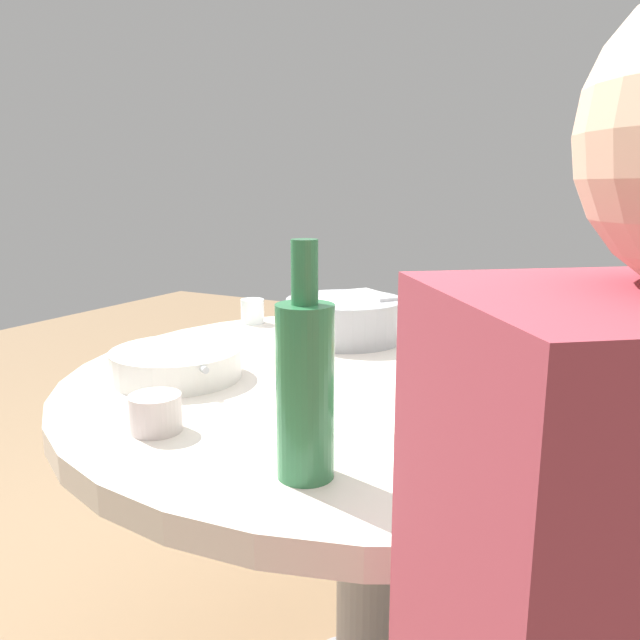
{
  "coord_description": "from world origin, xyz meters",
  "views": [
    {
      "loc": [
        1.07,
        0.46,
        1.11
      ],
      "look_at": [
        -0.01,
        -0.12,
        0.84
      ],
      "focal_mm": 34.89,
      "sensor_mm": 36.0,
      "label": 1
    }
  ],
  "objects_px": {
    "rice_bowl": "(345,318)",
    "soup_bowl": "(176,364)",
    "dish_greens": "(458,420)",
    "tea_cup_near": "(156,413)",
    "tea_cup_side": "(252,311)",
    "dish_tofu_braise": "(573,382)",
    "green_bottle": "(305,385)",
    "tea_cup_far": "(322,307)",
    "round_dining_table": "(374,431)",
    "dish_noodles": "(511,334)"
  },
  "relations": [
    {
      "from": "rice_bowl",
      "to": "tea_cup_far",
      "type": "relative_size",
      "value": 3.96
    },
    {
      "from": "soup_bowl",
      "to": "tea_cup_side",
      "type": "distance_m",
      "value": 0.49
    },
    {
      "from": "soup_bowl",
      "to": "dish_tofu_braise",
      "type": "distance_m",
      "value": 0.72
    },
    {
      "from": "green_bottle",
      "to": "tea_cup_near",
      "type": "distance_m",
      "value": 0.28
    },
    {
      "from": "dish_tofu_braise",
      "to": "tea_cup_side",
      "type": "xyz_separation_m",
      "value": [
        -0.2,
        -0.82,
        0.01
      ]
    },
    {
      "from": "soup_bowl",
      "to": "dish_greens",
      "type": "xyz_separation_m",
      "value": [
        0.02,
        0.55,
        -0.0
      ]
    },
    {
      "from": "tea_cup_near",
      "to": "tea_cup_side",
      "type": "distance_m",
      "value": 0.75
    },
    {
      "from": "dish_greens",
      "to": "tea_cup_near",
      "type": "distance_m",
      "value": 0.45
    },
    {
      "from": "dish_greens",
      "to": "tea_cup_near",
      "type": "bearing_deg",
      "value": -63.31
    },
    {
      "from": "dish_noodles",
      "to": "tea_cup_near",
      "type": "relative_size",
      "value": 3.15
    },
    {
      "from": "rice_bowl",
      "to": "dish_noodles",
      "type": "xyz_separation_m",
      "value": [
        -0.16,
        0.35,
        -0.03
      ]
    },
    {
      "from": "tea_cup_far",
      "to": "tea_cup_side",
      "type": "distance_m",
      "value": 0.2
    },
    {
      "from": "dish_greens",
      "to": "soup_bowl",
      "type": "bearing_deg",
      "value": -91.75
    },
    {
      "from": "rice_bowl",
      "to": "soup_bowl",
      "type": "distance_m",
      "value": 0.45
    },
    {
      "from": "green_bottle",
      "to": "tea_cup_side",
      "type": "xyz_separation_m",
      "value": [
        -0.7,
        -0.57,
        -0.09
      ]
    },
    {
      "from": "dish_greens",
      "to": "green_bottle",
      "type": "xyz_separation_m",
      "value": [
        0.22,
        -0.13,
        0.1
      ]
    },
    {
      "from": "rice_bowl",
      "to": "dish_greens",
      "type": "xyz_separation_m",
      "value": [
        0.44,
        0.4,
        -0.03
      ]
    },
    {
      "from": "rice_bowl",
      "to": "soup_bowl",
      "type": "relative_size",
      "value": 1.13
    },
    {
      "from": "green_bottle",
      "to": "tea_cup_side",
      "type": "bearing_deg",
      "value": -141.23
    },
    {
      "from": "green_bottle",
      "to": "tea_cup_far",
      "type": "height_order",
      "value": "green_bottle"
    },
    {
      "from": "dish_noodles",
      "to": "tea_cup_near",
      "type": "height_order",
      "value": "tea_cup_near"
    },
    {
      "from": "round_dining_table",
      "to": "soup_bowl",
      "type": "bearing_deg",
      "value": -57.69
    },
    {
      "from": "round_dining_table",
      "to": "dish_tofu_braise",
      "type": "height_order",
      "value": "dish_tofu_braise"
    },
    {
      "from": "soup_bowl",
      "to": "dish_tofu_braise",
      "type": "height_order",
      "value": "soup_bowl"
    },
    {
      "from": "green_bottle",
      "to": "tea_cup_side",
      "type": "distance_m",
      "value": 0.91
    },
    {
      "from": "dish_tofu_braise",
      "to": "tea_cup_side",
      "type": "relative_size",
      "value": 3.19
    },
    {
      "from": "round_dining_table",
      "to": "tea_cup_far",
      "type": "xyz_separation_m",
      "value": [
        -0.42,
        -0.34,
        0.15
      ]
    },
    {
      "from": "round_dining_table",
      "to": "tea_cup_far",
      "type": "bearing_deg",
      "value": -140.87
    },
    {
      "from": "round_dining_table",
      "to": "tea_cup_near",
      "type": "distance_m",
      "value": 0.48
    },
    {
      "from": "tea_cup_near",
      "to": "tea_cup_side",
      "type": "bearing_deg",
      "value": -156.46
    },
    {
      "from": "dish_noodles",
      "to": "tea_cup_side",
      "type": "relative_size",
      "value": 3.79
    },
    {
      "from": "soup_bowl",
      "to": "dish_tofu_braise",
      "type": "xyz_separation_m",
      "value": [
        -0.27,
        0.67,
        -0.01
      ]
    },
    {
      "from": "tea_cup_near",
      "to": "tea_cup_far",
      "type": "distance_m",
      "value": 0.86
    },
    {
      "from": "dish_greens",
      "to": "tea_cup_far",
      "type": "height_order",
      "value": "same"
    },
    {
      "from": "dish_tofu_braise",
      "to": "tea_cup_near",
      "type": "relative_size",
      "value": 2.65
    },
    {
      "from": "rice_bowl",
      "to": "dish_tofu_braise",
      "type": "height_order",
      "value": "rice_bowl"
    },
    {
      "from": "tea_cup_near",
      "to": "tea_cup_side",
      "type": "xyz_separation_m",
      "value": [
        -0.68,
        -0.3,
        0.0
      ]
    },
    {
      "from": "round_dining_table",
      "to": "green_bottle",
      "type": "relative_size",
      "value": 4.01
    },
    {
      "from": "dish_noodles",
      "to": "tea_cup_far",
      "type": "distance_m",
      "value": 0.52
    },
    {
      "from": "dish_greens",
      "to": "tea_cup_side",
      "type": "relative_size",
      "value": 3.56
    },
    {
      "from": "dish_greens",
      "to": "tea_cup_far",
      "type": "distance_m",
      "value": 0.86
    },
    {
      "from": "dish_greens",
      "to": "tea_cup_far",
      "type": "bearing_deg",
      "value": -138.36
    },
    {
      "from": "dish_noodles",
      "to": "tea_cup_far",
      "type": "bearing_deg",
      "value": -93.88
    },
    {
      "from": "tea_cup_far",
      "to": "dish_greens",
      "type": "bearing_deg",
      "value": 41.64
    },
    {
      "from": "rice_bowl",
      "to": "soup_bowl",
      "type": "xyz_separation_m",
      "value": [
        0.43,
        -0.14,
        -0.02
      ]
    },
    {
      "from": "round_dining_table",
      "to": "dish_greens",
      "type": "xyz_separation_m",
      "value": [
        0.22,
        0.23,
        0.14
      ]
    },
    {
      "from": "dish_tofu_braise",
      "to": "tea_cup_near",
      "type": "xyz_separation_m",
      "value": [
        0.49,
        -0.52,
        0.01
      ]
    },
    {
      "from": "dish_greens",
      "to": "dish_noodles",
      "type": "relative_size",
      "value": 0.94
    },
    {
      "from": "green_bottle",
      "to": "tea_cup_near",
      "type": "xyz_separation_m",
      "value": [
        -0.02,
        -0.27,
        -0.09
      ]
    },
    {
      "from": "soup_bowl",
      "to": "tea_cup_near",
      "type": "relative_size",
      "value": 3.19
    }
  ]
}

